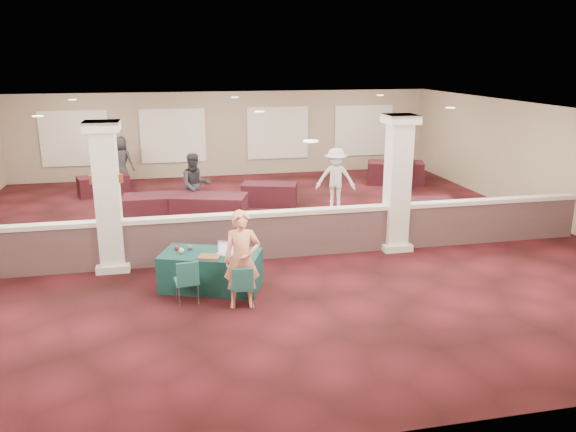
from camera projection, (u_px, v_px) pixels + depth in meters
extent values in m
plane|color=#461117|center=(261.00, 237.00, 14.36)|extent=(16.00, 16.00, 0.00)
cube|color=gray|center=(226.00, 134.00, 21.45)|extent=(16.00, 0.04, 3.20)
cube|color=gray|center=(374.00, 317.00, 6.40)|extent=(16.00, 0.04, 3.20)
cube|color=gray|center=(545.00, 164.00, 15.53)|extent=(0.04, 16.00, 3.20)
cube|color=silver|center=(259.00, 111.00, 13.49)|extent=(16.00, 16.00, 0.02)
cube|color=#513739|center=(272.00, 237.00, 12.81)|extent=(15.60, 0.20, 1.00)
cube|color=beige|center=(271.00, 213.00, 12.66)|extent=(15.60, 0.28, 0.10)
cube|color=white|center=(108.00, 198.00, 11.81)|extent=(0.50, 0.50, 3.20)
cube|color=white|center=(114.00, 265.00, 12.23)|extent=(0.70, 0.70, 0.16)
cube|color=white|center=(101.00, 126.00, 11.40)|extent=(0.72, 0.72, 0.20)
cube|color=white|center=(397.00, 184.00, 13.12)|extent=(0.50, 0.50, 3.20)
cube|color=white|center=(394.00, 245.00, 13.53)|extent=(0.70, 0.70, 0.16)
cube|color=white|center=(401.00, 119.00, 12.70)|extent=(0.72, 0.72, 0.20)
cylinder|color=brown|center=(92.00, 180.00, 11.64)|extent=(0.12, 0.12, 0.18)
cylinder|color=white|center=(92.00, 180.00, 11.64)|extent=(0.09, 0.09, 0.10)
cylinder|color=brown|center=(120.00, 178.00, 11.76)|extent=(0.12, 0.12, 0.18)
cylinder|color=white|center=(120.00, 178.00, 11.76)|extent=(0.09, 0.09, 0.10)
cube|color=#0F3833|center=(211.00, 270.00, 11.14)|extent=(2.14, 1.57, 0.74)
cube|color=#216154|center=(243.00, 286.00, 10.30)|extent=(0.45, 0.45, 0.05)
cube|color=#216154|center=(243.00, 279.00, 10.07)|extent=(0.39, 0.09, 0.39)
cylinder|color=slate|center=(234.00, 301.00, 10.19)|extent=(0.02, 0.02, 0.37)
cylinder|color=slate|center=(252.00, 300.00, 10.22)|extent=(0.02, 0.02, 0.37)
cylinder|color=slate|center=(234.00, 293.00, 10.51)|extent=(0.02, 0.02, 0.37)
cylinder|color=slate|center=(252.00, 293.00, 10.54)|extent=(0.02, 0.02, 0.37)
cube|color=#216154|center=(187.00, 281.00, 10.50)|extent=(0.48, 0.48, 0.06)
cube|color=#216154|center=(188.00, 273.00, 10.26)|extent=(0.41, 0.10, 0.41)
cylinder|color=slate|center=(179.00, 297.00, 10.34)|extent=(0.02, 0.02, 0.39)
cylinder|color=slate|center=(198.00, 294.00, 10.45)|extent=(0.02, 0.02, 0.39)
cylinder|color=slate|center=(176.00, 290.00, 10.66)|extent=(0.02, 0.02, 0.39)
cylinder|color=slate|center=(195.00, 287.00, 10.77)|extent=(0.02, 0.02, 0.39)
imported|color=#FF8F6E|center=(242.00, 260.00, 10.16)|extent=(0.70, 0.50, 1.83)
cube|color=black|center=(161.00, 209.00, 15.53)|extent=(1.98, 1.02, 0.80)
cube|color=black|center=(210.00, 209.00, 15.46)|extent=(2.19, 1.54, 0.81)
cube|color=black|center=(423.00, 212.00, 15.47)|extent=(1.78, 1.03, 0.69)
cube|color=black|center=(103.00, 185.00, 18.70)|extent=(1.76, 1.22, 0.65)
cube|color=black|center=(270.00, 194.00, 17.44)|extent=(1.85, 1.29, 0.68)
cube|color=black|center=(395.00, 173.00, 20.37)|extent=(2.17, 1.55, 0.80)
imported|color=black|center=(195.00, 185.00, 16.06)|extent=(0.95, 0.62, 1.83)
imported|color=silver|center=(336.00, 179.00, 16.90)|extent=(1.29, 0.88, 1.84)
imported|color=black|center=(406.00, 165.00, 19.54)|extent=(1.07, 0.92, 1.66)
imported|color=black|center=(121.00, 162.00, 19.73)|extent=(1.00, 0.78, 1.80)
cube|color=silver|center=(225.00, 254.00, 10.94)|extent=(0.39, 0.33, 0.02)
cube|color=silver|center=(226.00, 246.00, 11.02)|extent=(0.32, 0.13, 0.22)
cube|color=silver|center=(226.00, 247.00, 11.02)|extent=(0.29, 0.11, 0.19)
cube|color=#B9551D|center=(209.00, 257.00, 10.79)|extent=(0.48, 0.43, 0.03)
sphere|color=beige|center=(181.00, 251.00, 11.00)|extent=(0.11, 0.11, 0.11)
sphere|color=maroon|center=(177.00, 248.00, 11.17)|extent=(0.10, 0.10, 0.10)
sphere|color=#525257|center=(190.00, 247.00, 11.20)|extent=(0.11, 0.11, 0.11)
cube|color=red|center=(240.00, 259.00, 10.67)|extent=(0.12, 0.07, 0.01)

